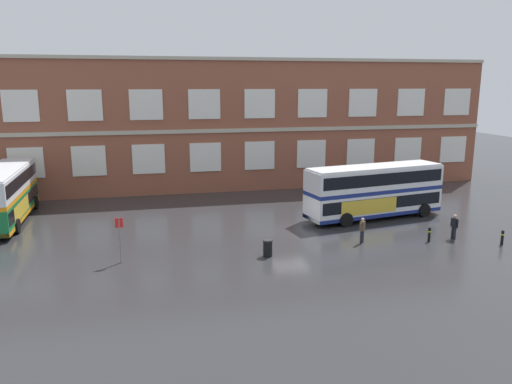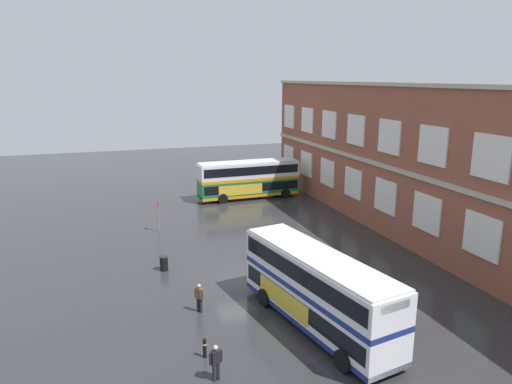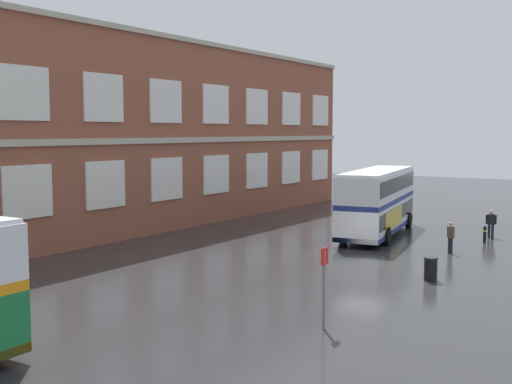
{
  "view_description": "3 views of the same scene",
  "coord_description": "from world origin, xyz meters",
  "px_view_note": "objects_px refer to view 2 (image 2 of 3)",
  "views": [
    {
      "loc": [
        -9.62,
        -31.8,
        10.17
      ],
      "look_at": [
        -1.85,
        2.77,
        2.37
      ],
      "focal_mm": 34.64,
      "sensor_mm": 36.0,
      "label": 1
    },
    {
      "loc": [
        27.91,
        -8.0,
        12.95
      ],
      "look_at": [
        -5.47,
        3.16,
        4.34
      ],
      "focal_mm": 33.04,
      "sensor_mm": 36.0,
      "label": 2
    },
    {
      "loc": [
        -29.36,
        -12.95,
        6.44
      ],
      "look_at": [
        -5.56,
        2.78,
        3.7
      ],
      "focal_mm": 44.4,
      "sensor_mm": 36.0,
      "label": 3
    }
  ],
  "objects_px": {
    "waiting_passenger": "(216,361)",
    "bus_stand_flag": "(158,213)",
    "station_litter_bin": "(164,263)",
    "safety_bollard_east": "(205,348)",
    "second_passenger": "(199,297)",
    "double_decker_middle": "(317,289)",
    "double_decker_near": "(249,179)"
  },
  "relations": [
    {
      "from": "double_decker_middle",
      "to": "second_passenger",
      "type": "bearing_deg",
      "value": -121.98
    },
    {
      "from": "station_litter_bin",
      "to": "safety_bollard_east",
      "type": "xyz_separation_m",
      "value": [
        11.05,
        0.41,
        -0.03
      ]
    },
    {
      "from": "bus_stand_flag",
      "to": "double_decker_near",
      "type": "bearing_deg",
      "value": 128.58
    },
    {
      "from": "bus_stand_flag",
      "to": "second_passenger",
      "type": "bearing_deg",
      "value": 1.32
    },
    {
      "from": "bus_stand_flag",
      "to": "double_decker_middle",
      "type": "bearing_deg",
      "value": 17.64
    },
    {
      "from": "waiting_passenger",
      "to": "station_litter_bin",
      "type": "height_order",
      "value": "waiting_passenger"
    },
    {
      "from": "station_litter_bin",
      "to": "safety_bollard_east",
      "type": "relative_size",
      "value": 1.08
    },
    {
      "from": "double_decker_middle",
      "to": "second_passenger",
      "type": "height_order",
      "value": "double_decker_middle"
    },
    {
      "from": "double_decker_near",
      "to": "double_decker_middle",
      "type": "height_order",
      "value": "same"
    },
    {
      "from": "waiting_passenger",
      "to": "safety_bollard_east",
      "type": "xyz_separation_m",
      "value": [
        -1.86,
        -0.1,
        -0.44
      ]
    },
    {
      "from": "double_decker_middle",
      "to": "second_passenger",
      "type": "relative_size",
      "value": 6.64
    },
    {
      "from": "second_passenger",
      "to": "safety_bollard_east",
      "type": "relative_size",
      "value": 1.79
    },
    {
      "from": "waiting_passenger",
      "to": "bus_stand_flag",
      "type": "distance_m",
      "value": 21.5
    },
    {
      "from": "bus_stand_flag",
      "to": "safety_bollard_east",
      "type": "xyz_separation_m",
      "value": [
        19.62,
        -0.33,
        -1.14
      ]
    },
    {
      "from": "waiting_passenger",
      "to": "double_decker_near",
      "type": "bearing_deg",
      "value": 159.83
    },
    {
      "from": "waiting_passenger",
      "to": "second_passenger",
      "type": "height_order",
      "value": "same"
    },
    {
      "from": "second_passenger",
      "to": "station_litter_bin",
      "type": "bearing_deg",
      "value": -170.57
    },
    {
      "from": "double_decker_middle",
      "to": "double_decker_near",
      "type": "bearing_deg",
      "value": 169.82
    },
    {
      "from": "double_decker_near",
      "to": "second_passenger",
      "type": "distance_m",
      "value": 26.04
    },
    {
      "from": "station_litter_bin",
      "to": "double_decker_near",
      "type": "bearing_deg",
      "value": 146.07
    },
    {
      "from": "second_passenger",
      "to": "station_litter_bin",
      "type": "height_order",
      "value": "second_passenger"
    },
    {
      "from": "waiting_passenger",
      "to": "station_litter_bin",
      "type": "distance_m",
      "value": 12.93
    },
    {
      "from": "bus_stand_flag",
      "to": "station_litter_bin",
      "type": "height_order",
      "value": "bus_stand_flag"
    },
    {
      "from": "station_litter_bin",
      "to": "safety_bollard_east",
      "type": "bearing_deg",
      "value": 2.15
    },
    {
      "from": "double_decker_near",
      "to": "bus_stand_flag",
      "type": "distance_m",
      "value": 13.86
    },
    {
      "from": "station_litter_bin",
      "to": "second_passenger",
      "type": "bearing_deg",
      "value": 9.43
    },
    {
      "from": "double_decker_middle",
      "to": "safety_bollard_east",
      "type": "relative_size",
      "value": 11.88
    },
    {
      "from": "bus_stand_flag",
      "to": "waiting_passenger",
      "type": "bearing_deg",
      "value": -0.62
    },
    {
      "from": "double_decker_near",
      "to": "station_litter_bin",
      "type": "bearing_deg",
      "value": -33.93
    },
    {
      "from": "waiting_passenger",
      "to": "bus_stand_flag",
      "type": "height_order",
      "value": "bus_stand_flag"
    },
    {
      "from": "double_decker_middle",
      "to": "safety_bollard_east",
      "type": "xyz_separation_m",
      "value": [
        0.97,
        -6.26,
        -1.66
      ]
    },
    {
      "from": "safety_bollard_east",
      "to": "bus_stand_flag",
      "type": "bearing_deg",
      "value": 179.03
    }
  ]
}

